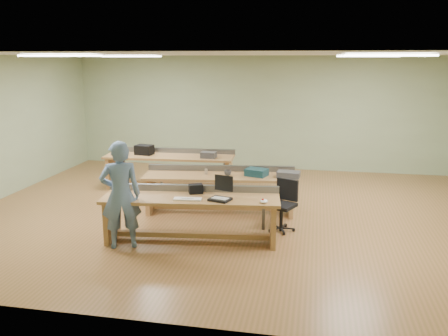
{
  "coord_description": "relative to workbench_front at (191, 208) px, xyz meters",
  "views": [
    {
      "loc": [
        1.54,
        -8.61,
        2.93
      ],
      "look_at": [
        -0.02,
        -0.6,
        1.04
      ],
      "focal_mm": 38.0,
      "sensor_mm": 36.0,
      "label": 1
    }
  ],
  "objects": [
    {
      "name": "drinks_can",
      "position": [
        -0.1,
        1.5,
        0.25
      ],
      "size": [
        0.07,
        0.07,
        0.11
      ],
      "primitive_type": "cylinder",
      "rotation": [
        0.0,
        0.0,
        0.24
      ],
      "color": "#B8B9BD",
      "rests_on": "workbench_mid"
    },
    {
      "name": "person",
      "position": [
        -1.0,
        -0.49,
        0.3
      ],
      "size": [
        0.73,
        0.62,
        1.71
      ],
      "primitive_type": "imported",
      "rotation": [
        0.0,
        0.0,
        3.54
      ],
      "color": "slate",
      "rests_on": "floor"
    },
    {
      "name": "laptop_base",
      "position": [
        0.5,
        -0.13,
        0.21
      ],
      "size": [
        0.38,
        0.34,
        0.03
      ],
      "primitive_type": "cube",
      "rotation": [
        0.0,
        0.0,
        -0.3
      ],
      "color": "black",
      "rests_on": "workbench_front"
    },
    {
      "name": "workbench_back",
      "position": [
        -1.34,
        3.12,
        0.0
      ],
      "size": [
        3.0,
        0.95,
        0.86
      ],
      "rotation": [
        0.0,
        0.0,
        0.06
      ],
      "color": "#B3814B",
      "rests_on": "floor"
    },
    {
      "name": "floor",
      "position": [
        0.39,
        1.48,
        -0.56
      ],
      "size": [
        10.0,
        10.0,
        0.0
      ],
      "primitive_type": "plane",
      "color": "brown",
      "rests_on": "ground"
    },
    {
      "name": "wall_front",
      "position": [
        0.39,
        -2.52,
        0.94
      ],
      "size": [
        10.0,
        0.04,
        3.0
      ],
      "primitive_type": "cube",
      "color": "#94AA80",
      "rests_on": "floor"
    },
    {
      "name": "storage_box_back",
      "position": [
        -1.95,
        3.09,
        0.3
      ],
      "size": [
        0.43,
        0.33,
        0.22
      ],
      "primitive_type": "cube",
      "rotation": [
        0.0,
        0.0,
        -0.16
      ],
      "color": "black",
      "rests_on": "workbench_back"
    },
    {
      "name": "ceiling",
      "position": [
        0.39,
        1.48,
        2.44
      ],
      "size": [
        10.0,
        10.0,
        0.0
      ],
      "primitive_type": "plane",
      "color": "silver",
      "rests_on": "wall_back"
    },
    {
      "name": "task_chair",
      "position": [
        1.43,
        0.75,
        -0.23
      ],
      "size": [
        0.63,
        0.63,
        0.89
      ],
      "rotation": [
        0.0,
        0.0,
        -0.42
      ],
      "color": "black",
      "rests_on": "floor"
    },
    {
      "name": "keyboard",
      "position": [
        -0.0,
        -0.21,
        0.21
      ],
      "size": [
        0.45,
        0.19,
        0.03
      ],
      "primitive_type": "cube",
      "rotation": [
        0.0,
        0.0,
        0.1
      ],
      "color": "silver",
      "rests_on": "workbench_front"
    },
    {
      "name": "parts_bin_grey",
      "position": [
        1.47,
        1.55,
        0.25
      ],
      "size": [
        0.44,
        0.31,
        0.11
      ],
      "primitive_type": "cube",
      "rotation": [
        0.0,
        0.0,
        -0.1
      ],
      "color": "#37373A",
      "rests_on": "workbench_mid"
    },
    {
      "name": "mug",
      "position": [
        0.32,
        1.48,
        0.25
      ],
      "size": [
        0.14,
        0.14,
        0.11
      ],
      "primitive_type": "imported",
      "rotation": [
        0.0,
        0.0,
        -0.06
      ],
      "color": "#37373A",
      "rests_on": "workbench_mid"
    },
    {
      "name": "wall_back",
      "position": [
        0.39,
        5.48,
        0.94
      ],
      "size": [
        10.0,
        0.04,
        3.0
      ],
      "primitive_type": "cube",
      "color": "#94AA80",
      "rests_on": "floor"
    },
    {
      "name": "fluor_panels",
      "position": [
        0.39,
        1.48,
        2.41
      ],
      "size": [
        6.2,
        3.5,
        0.03
      ],
      "color": "white",
      "rests_on": "ceiling"
    },
    {
      "name": "parts_bin_teal",
      "position": [
        0.87,
        1.57,
        0.26
      ],
      "size": [
        0.46,
        0.4,
        0.14
      ],
      "primitive_type": "cube",
      "rotation": [
        0.0,
        0.0,
        -0.32
      ],
      "color": "#12333B",
      "rests_on": "workbench_mid"
    },
    {
      "name": "trackball_mouse",
      "position": [
        1.2,
        -0.14,
        0.22
      ],
      "size": [
        0.12,
        0.14,
        0.06
      ],
      "primitive_type": "ellipsoid",
      "rotation": [
        0.0,
        0.0,
        -0.0
      ],
      "color": "white",
      "rests_on": "workbench_front"
    },
    {
      "name": "camera_bag",
      "position": [
        0.03,
        0.19,
        0.27
      ],
      "size": [
        0.26,
        0.22,
        0.15
      ],
      "primitive_type": "cube",
      "rotation": [
        0.0,
        0.0,
        0.4
      ],
      "color": "black",
      "rests_on": "workbench_front"
    },
    {
      "name": "tray_back",
      "position": [
        -0.4,
        3.02,
        0.26
      ],
      "size": [
        0.35,
        0.26,
        0.13
      ],
      "primitive_type": "cube",
      "rotation": [
        0.0,
        0.0,
        -0.05
      ],
      "color": "#37373A",
      "rests_on": "workbench_back"
    },
    {
      "name": "workbench_mid",
      "position": [
        0.16,
        1.54,
        0.0
      ],
      "size": [
        2.98,
        1.14,
        0.86
      ],
      "rotation": [
        0.0,
        0.0,
        0.13
      ],
      "color": "#B3814B",
      "rests_on": "floor"
    },
    {
      "name": "laptop_screen",
      "position": [
        0.54,
        -0.01,
        0.45
      ],
      "size": [
        0.31,
        0.11,
        0.25
      ],
      "primitive_type": "cube",
      "rotation": [
        0.0,
        0.0,
        -0.3
      ],
      "color": "black",
      "rests_on": "laptop_base"
    },
    {
      "name": "workbench_front",
      "position": [
        0.0,
        0.0,
        0.0
      ],
      "size": [
        2.93,
        1.09,
        0.86
      ],
      "rotation": [
        0.0,
        0.0,
        0.12
      ],
      "color": "#B3814B",
      "rests_on": "floor"
    }
  ]
}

